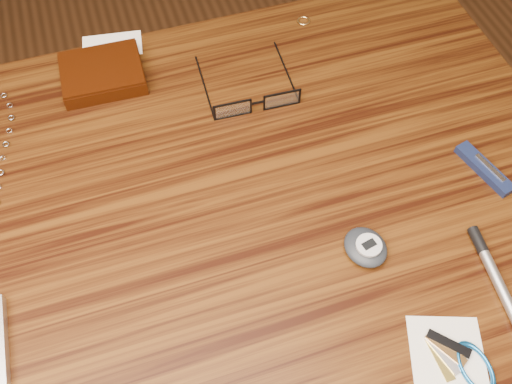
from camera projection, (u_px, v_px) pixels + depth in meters
ground at (230, 380)px, 1.34m from camera, size 3.80×3.80×0.00m
desk at (212, 252)px, 0.80m from camera, size 1.00×0.70×0.75m
wallet_and_card at (103, 73)px, 0.83m from camera, size 0.13×0.15×0.03m
eyeglasses at (256, 101)px, 0.80m from camera, size 0.13×0.14×0.03m
gold_ring at (303, 21)px, 0.91m from camera, size 0.03×0.03×0.00m
pedometer at (366, 247)px, 0.67m from camera, size 0.06×0.06×0.02m
notepad_keys at (461, 361)px, 0.61m from camera, size 0.10×0.11×0.01m
pocket_knife at (484, 169)px, 0.74m from camera, size 0.04×0.09×0.01m
silver_pen at (496, 277)px, 0.66m from camera, size 0.03×0.16×0.01m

